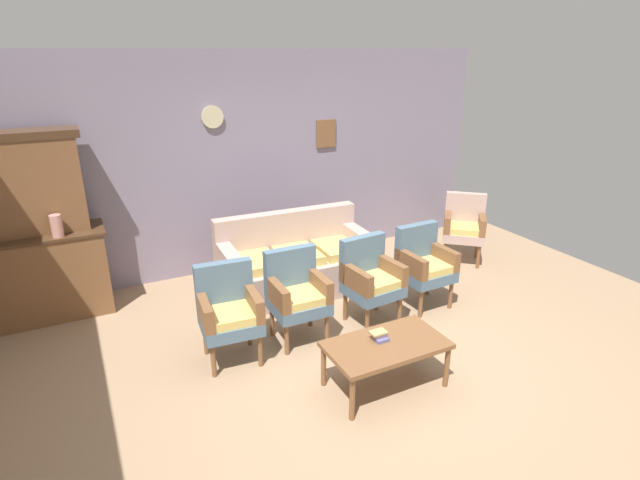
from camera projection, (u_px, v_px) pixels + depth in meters
The scene contains 14 objects.
ground_plane at pixel (368, 359), 4.66m from camera, with size 7.68×7.68×0.00m, color #997A5B.
wall_back_with_decor at pixel (261, 162), 6.38m from camera, with size 6.40×0.09×2.70m.
side_cabinet at pixel (51, 274), 5.30m from camera, with size 1.16×0.55×0.93m.
cabinet_upper_hutch at pixel (33, 182), 5.02m from camera, with size 0.99×0.38×1.03m.
vase_on_cabinet at pixel (57, 226), 5.01m from camera, with size 0.11×0.11×0.23m, color tan.
floral_couch at pixel (295, 264), 5.91m from camera, with size 1.78×0.86×0.90m.
armchair_row_middle at pixel (229, 309), 4.53m from camera, with size 0.56×0.53×0.90m.
armchair_near_cabinet at pixel (297, 292), 4.85m from camera, with size 0.53×0.50×0.90m.
armchair_by_doorway at pixel (371, 277), 5.17m from camera, with size 0.56×0.54×0.90m.
armchair_near_couch_end at pixel (424, 263), 5.51m from camera, with size 0.54×0.51×0.90m.
wingback_chair_by_fireplace at pixel (464, 225), 6.69m from camera, with size 0.71×0.71×0.90m.
coffee_table at pixel (386, 347), 4.17m from camera, with size 1.00×0.56×0.42m.
book_stack_on_table at pixel (380, 336), 4.19m from camera, with size 0.14×0.12×0.07m.
floor_vase_by_wall at pixel (454, 216), 7.53m from camera, with size 0.20×0.20×0.71m, color olive.
Camera 1 is at (-2.19, -3.34, 2.69)m, focal length 28.25 mm.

